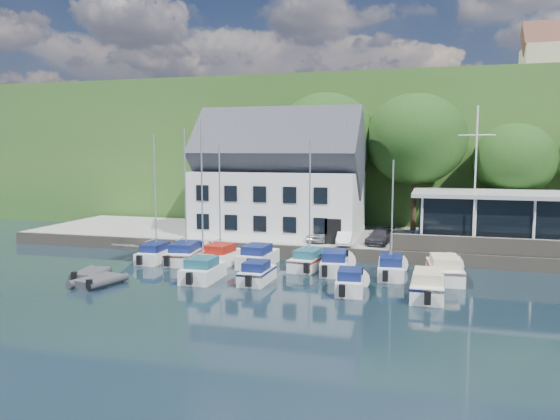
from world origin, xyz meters
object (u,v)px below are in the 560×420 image
Objects in this scene: car_dgrey at (380,237)px; boat_r1_7 at (445,267)px; boat_r1_0 at (155,205)px; boat_r1_4 at (310,207)px; car_white at (345,238)px; flagpole at (475,179)px; boat_r2_4 at (428,283)px; boat_r2_2 at (257,272)px; boat_r1_5 at (335,261)px; boat_r2_1 at (202,209)px; boat_r1_2 at (220,201)px; boat_r1_6 at (392,212)px; club_pavilion at (499,218)px; boat_r1_1 at (185,200)px; boat_r1_3 at (258,255)px; car_blue at (421,238)px; dinghy_0 at (91,273)px; harbor_building at (279,184)px; dinghy_1 at (98,280)px; car_silver at (319,234)px; boat_r2_3 at (350,280)px.

car_dgrey is 8.17m from boat_r1_7.
boat_r1_0 is 11.69m from boat_r1_4.
car_dgrey is (2.63, 1.09, 0.04)m from car_white.
flagpole is 11.88m from boat_r2_4.
car_dgrey is 0.46× the size of boat_r1_0.
flagpole is 2.25× the size of boat_r2_2.
boat_r2_1 is at bearing -156.68° from boat_r1_5.
boat_r1_2 is 2.01× the size of boat_r2_2.
boat_r1_6 is (3.97, -5.49, 2.77)m from car_white.
boat_r2_4 is (-1.00, -4.60, -0.01)m from boat_r1_7.
boat_r1_2 reaches higher than boat_r1_7.
flagpole is at bearing 63.99° from boat_r1_7.
boat_r1_1 is (-22.67, -8.49, 1.64)m from club_pavilion.
boat_r1_0 is 8.64m from boat_r1_3.
car_blue is (3.13, -0.18, 0.03)m from car_dgrey.
boat_r1_0 is 2.80× the size of dinghy_0.
boat_r1_0 is (-7.02, -9.26, -1.07)m from harbor_building.
boat_r1_4 reaches higher than dinghy_1.
boat_r1_2 reaches higher than dinghy_1.
boat_r1_7 is (7.39, -5.50, -0.76)m from car_white.
boat_r2_4 is at bearing -97.02° from car_blue.
boat_r1_2 is at bearing -131.21° from car_silver.
boat_r1_1 reaches higher than club_pavilion.
dinghy_0 is at bearing 178.58° from boat_r2_3.
boat_r2_4 is (4.43, 0.22, 0.07)m from boat_r2_3.
boat_r1_2 is 4.81m from boat_r1_3.
boat_r1_7 is 2.24× the size of dinghy_1.
club_pavilion is 6.48m from car_blue.
boat_r2_3 reaches higher than boat_r2_2.
harbor_building is 11.67m from boat_r1_0.
car_silver is at bearing 150.46° from car_white.
car_blue is 0.60× the size of boat_r1_3.
car_blue is 9.76m from boat_r1_4.
boat_r2_1 is (-7.79, -4.47, 3.86)m from boat_r1_5.
car_white reaches higher than boat_r1_7.
car_white is 11.97m from boat_r2_4.
boat_r2_4 is (10.44, -0.44, 0.08)m from boat_r2_2.
boat_r2_2 is at bearing -69.17° from boat_r1_3.
boat_r2_4 is at bearing -106.80° from flagpole.
boat_r1_6 is at bearing -58.62° from car_white.
boat_r1_0 is 1.74× the size of boat_r2_3.
club_pavilion is 15.64m from boat_r1_4.
boat_r2_2 is at bearing -80.00° from harbor_building.
boat_r1_2 reaches higher than boat_r2_4.
boat_r1_0 is 1.19× the size of boat_r1_7.
car_dgrey is 15.38m from boat_r1_1.
boat_r1_3 is (5.54, 0.28, -3.91)m from boat_r1_1.
car_blue is at bearing 7.01° from car_dgrey.
dinghy_1 is (-24.82, -16.50, -2.67)m from club_pavilion.
harbor_building reaches higher than car_white.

